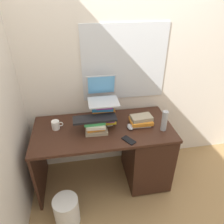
# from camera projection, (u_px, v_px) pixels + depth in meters

# --- Properties ---
(ground_plane) EXTENTS (6.00, 6.00, 0.00)m
(ground_plane) POSITION_uv_depth(u_px,v_px,m) (105.00, 179.00, 2.55)
(ground_plane) COLOR #9E7A4C
(wall_back) EXTENTS (6.00, 0.06, 2.60)m
(wall_back) POSITION_uv_depth(u_px,v_px,m) (97.00, 64.00, 2.20)
(wall_back) COLOR silver
(wall_back) RESTS_ON ground
(wall_left) EXTENTS (0.05, 6.00, 2.60)m
(wall_left) POSITION_uv_depth(u_px,v_px,m) (2.00, 84.00, 1.76)
(wall_left) COLOR beige
(wall_left) RESTS_ON ground
(desk) EXTENTS (1.42, 0.67, 0.75)m
(desk) POSITION_uv_depth(u_px,v_px,m) (136.00, 151.00, 2.37)
(desk) COLOR #381E14
(desk) RESTS_ON ground
(book_stack_tall) EXTENTS (0.24, 0.21, 0.24)m
(book_stack_tall) POSITION_uv_depth(u_px,v_px,m) (104.00, 113.00, 2.18)
(book_stack_tall) COLOR beige
(book_stack_tall) RESTS_ON desk
(book_stack_keyboard_riser) EXTENTS (0.23, 0.19, 0.14)m
(book_stack_keyboard_riser) POSITION_uv_depth(u_px,v_px,m) (95.00, 126.00, 2.09)
(book_stack_keyboard_riser) COLOR gray
(book_stack_keyboard_riser) RESTS_ON desk
(book_stack_side) EXTENTS (0.23, 0.17, 0.10)m
(book_stack_side) POSITION_uv_depth(u_px,v_px,m) (141.00, 120.00, 2.20)
(book_stack_side) COLOR white
(book_stack_side) RESTS_ON desk
(laptop) EXTENTS (0.30, 0.30, 0.24)m
(laptop) POSITION_uv_depth(u_px,v_px,m) (102.00, 95.00, 2.14)
(laptop) COLOR #B7BABF
(laptop) RESTS_ON book_stack_tall
(keyboard) EXTENTS (0.42, 0.15, 0.02)m
(keyboard) POSITION_uv_depth(u_px,v_px,m) (95.00, 119.00, 2.04)
(keyboard) COLOR black
(keyboard) RESTS_ON book_stack_keyboard_riser
(computer_mouse) EXTENTS (0.06, 0.10, 0.04)m
(computer_mouse) POSITION_uv_depth(u_px,v_px,m) (130.00, 127.00, 2.15)
(computer_mouse) COLOR #A5A8AD
(computer_mouse) RESTS_ON desk
(mug) EXTENTS (0.12, 0.08, 0.09)m
(mug) POSITION_uv_depth(u_px,v_px,m) (56.00, 125.00, 2.13)
(mug) COLOR white
(mug) RESTS_ON desk
(water_bottle) EXTENTS (0.06, 0.06, 0.21)m
(water_bottle) POSITION_uv_depth(u_px,v_px,m) (164.00, 121.00, 2.09)
(water_bottle) COLOR #999EA5
(water_bottle) RESTS_ON desk
(cell_phone) EXTENTS (0.13, 0.15, 0.01)m
(cell_phone) POSITION_uv_depth(u_px,v_px,m) (129.00, 140.00, 1.99)
(cell_phone) COLOR black
(cell_phone) RESTS_ON desk
(wastebasket) EXTENTS (0.24, 0.24, 0.31)m
(wastebasket) POSITION_uv_depth(u_px,v_px,m) (67.00, 211.00, 2.02)
(wastebasket) COLOR silver
(wastebasket) RESTS_ON ground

